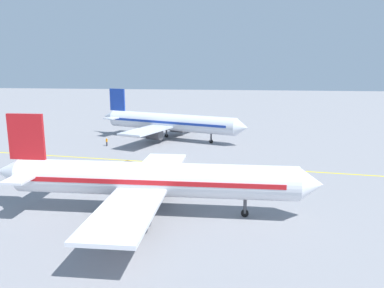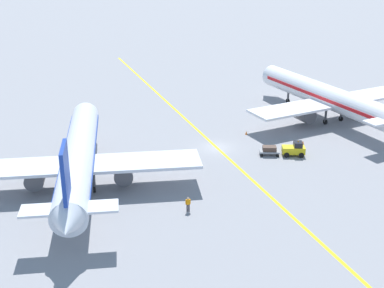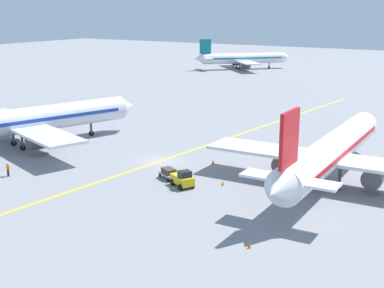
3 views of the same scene
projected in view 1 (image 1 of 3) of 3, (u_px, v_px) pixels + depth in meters
ground_plane at (167, 163)px, 61.54m from camera, size 400.00×400.00×0.00m
apron_yellow_centreline at (167, 163)px, 61.53m from camera, size 12.32×119.45×0.01m
airplane_at_gate at (169, 122)px, 80.88m from camera, size 28.20×34.60×10.60m
airplane_adjacent_stand at (150, 180)px, 39.74m from camera, size 28.14×35.48×10.60m
baggage_tug_white at (109, 169)px, 54.54m from camera, size 3.35×2.79×2.11m
baggage_cart_trailing at (126, 165)px, 57.18m from camera, size 2.95×2.46×1.24m
ground_crew_worker at (107, 142)px, 74.43m from camera, size 0.57×0.27×1.68m
traffic_cone_mid_apron at (119, 181)px, 50.85m from camera, size 0.32×0.32×0.55m
traffic_cone_by_wingtip at (176, 172)px, 54.93m from camera, size 0.32×0.32×0.55m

